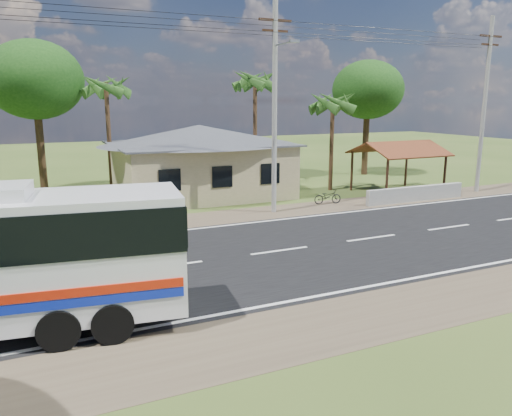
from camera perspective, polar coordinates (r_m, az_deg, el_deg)
The scene contains 12 objects.
ground at distance 19.98m, azimuth 2.71°, elevation -4.94°, with size 120.00×120.00×0.00m, color #364C1B.
road at distance 19.98m, azimuth 2.71°, elevation -4.92°, with size 120.00×16.00×0.03m.
house at distance 31.67m, azimuth -6.51°, elevation 6.23°, with size 12.40×10.00×5.00m.
waiting_shed at distance 33.66m, azimuth 15.99°, elevation 6.34°, with size 5.20×4.48×3.35m.
concrete_barrier at distance 31.16m, azimuth 17.79°, elevation 1.55°, with size 7.00×0.30×0.90m, color #9E9E99.
utility_poles at distance 26.09m, azimuth 1.49°, elevation 11.93°, with size 32.80×2.22×11.00m.
palm_near at distance 33.41m, azimuth 8.78°, elevation 11.75°, with size 2.80×2.80×6.70m.
palm_mid at distance 35.69m, azimuth -0.11°, elevation 14.23°, with size 2.80×2.80×8.20m.
palm_far at distance 33.31m, azimuth -16.78°, elevation 13.05°, with size 2.80×2.80×7.70m.
tree_behind_house at distance 34.98m, azimuth -23.97°, elevation 13.19°, with size 6.00×6.00×9.61m.
tree_behind_shed at distance 41.25m, azimuth 12.67°, elevation 13.00°, with size 5.60×5.60×9.02m.
motorcycle at distance 29.21m, azimuth 8.18°, elevation 1.30°, with size 0.57×1.64×0.86m, color black.
Camera 1 is at (-8.80, -16.95, 5.88)m, focal length 35.00 mm.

